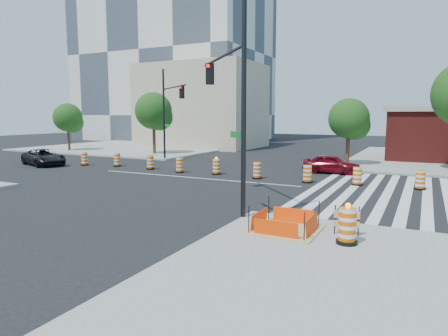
{
  "coord_description": "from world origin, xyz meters",
  "views": [
    {
      "loc": [
        12.98,
        -21.26,
        3.91
      ],
      "look_at": [
        4.41,
        -4.37,
        1.4
      ],
      "focal_mm": 32.0,
      "sensor_mm": 36.0,
      "label": 1
    }
  ],
  "objects_px": {
    "dark_suv": "(44,157)",
    "signal_pole_nw": "(169,105)",
    "signal_pole_se": "(230,90)",
    "red_coupe": "(332,164)"
  },
  "relations": [
    {
      "from": "signal_pole_se",
      "to": "signal_pole_nw",
      "type": "height_order",
      "value": "signal_pole_se"
    },
    {
      "from": "red_coupe",
      "to": "dark_suv",
      "type": "xyz_separation_m",
      "value": [
        -21.16,
        -5.78,
        -0.01
      ]
    },
    {
      "from": "red_coupe",
      "to": "signal_pole_nw",
      "type": "distance_m",
      "value": 14.23
    },
    {
      "from": "dark_suv",
      "to": "signal_pole_se",
      "type": "relative_size",
      "value": 0.57
    },
    {
      "from": "dark_suv",
      "to": "signal_pole_se",
      "type": "height_order",
      "value": "signal_pole_se"
    },
    {
      "from": "signal_pole_se",
      "to": "signal_pole_nw",
      "type": "distance_m",
      "value": 18.04
    },
    {
      "from": "signal_pole_se",
      "to": "signal_pole_nw",
      "type": "xyz_separation_m",
      "value": [
        -12.16,
        13.33,
        -0.19
      ]
    },
    {
      "from": "red_coupe",
      "to": "signal_pole_nw",
      "type": "height_order",
      "value": "signal_pole_nw"
    },
    {
      "from": "red_coupe",
      "to": "signal_pole_nw",
      "type": "bearing_deg",
      "value": 85.33
    },
    {
      "from": "dark_suv",
      "to": "signal_pole_nw",
      "type": "bearing_deg",
      "value": -31.41
    }
  ]
}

